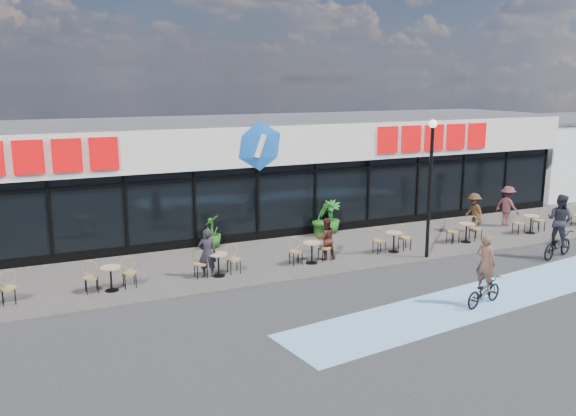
{
  "coord_description": "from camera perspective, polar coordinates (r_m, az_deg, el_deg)",
  "views": [
    {
      "loc": [
        -8.48,
        -14.45,
        6.25
      ],
      "look_at": [
        -0.29,
        3.5,
        2.06
      ],
      "focal_mm": 38.0,
      "sensor_mm": 36.0,
      "label": 1
    }
  ],
  "objects": [
    {
      "name": "bistro_set_7",
      "position": [
        26.65,
        21.64,
        -1.21
      ],
      "size": [
        1.54,
        0.62,
        0.9
      ],
      "color": "tan",
      "rests_on": "sidewalk"
    },
    {
      "name": "cyclist_b",
      "position": [
        23.59,
        23.98,
        -2.08
      ],
      "size": [
        1.93,
        1.12,
        2.3
      ],
      "color": "black",
      "rests_on": "ground"
    },
    {
      "name": "bistro_set_2",
      "position": [
        18.89,
        -16.28,
        -6.05
      ],
      "size": [
        1.54,
        0.62,
        0.9
      ],
      "color": "tan",
      "rests_on": "sidewalk"
    },
    {
      "name": "potted_plant_right",
      "position": [
        24.35,
        3.04,
        -1.05
      ],
      "size": [
        0.94,
        0.91,
        1.33
      ],
      "primitive_type": "imported",
      "rotation": [
        0.0,
        0.0,
        0.64
      ],
      "color": "#27641C",
      "rests_on": "sidewalk"
    },
    {
      "name": "patron_left",
      "position": [
        19.39,
        -7.57,
        -4.18
      ],
      "size": [
        0.64,
        0.49,
        1.57
      ],
      "primitive_type": "imported",
      "rotation": [
        0.0,
        0.0,
        2.93
      ],
      "color": "black",
      "rests_on": "sidewalk"
    },
    {
      "name": "bistro_set_3",
      "position": [
        19.58,
        -6.62,
        -5.0
      ],
      "size": [
        1.54,
        0.62,
        0.9
      ],
      "color": "tan",
      "rests_on": "sidewalk"
    },
    {
      "name": "patron_right",
      "position": [
        21.13,
        3.57,
        -2.88
      ],
      "size": [
        0.79,
        0.66,
        1.47
      ],
      "primitive_type": "imported",
      "rotation": [
        0.0,
        0.0,
        2.99
      ],
      "color": "#401D16",
      "rests_on": "sidewalk"
    },
    {
      "name": "sidewalk",
      "position": [
        21.67,
        -0.4,
        -4.64
      ],
      "size": [
        44.0,
        5.0,
        0.1
      ],
      "primitive_type": "cube",
      "color": "#4F4946",
      "rests_on": "ground"
    },
    {
      "name": "bistro_set_4",
      "position": [
        20.79,
        2.13,
        -3.92
      ],
      "size": [
        1.54,
        0.62,
        0.9
      ],
      "color": "tan",
      "rests_on": "sidewalk"
    },
    {
      "name": "bistro_set_6",
      "position": [
        24.4,
        16.2,
        -1.99
      ],
      "size": [
        1.54,
        0.62,
        0.9
      ],
      "color": "tan",
      "rests_on": "sidewalk"
    },
    {
      "name": "pedestrian_b",
      "position": [
        27.54,
        19.84,
        0.18
      ],
      "size": [
        0.81,
        1.2,
        1.71
      ],
      "primitive_type": "imported",
      "rotation": [
        0.0,
        0.0,
        1.74
      ],
      "color": "#572C31",
      "rests_on": "sidewalk"
    },
    {
      "name": "pedestrian_a",
      "position": [
        26.04,
        17.0,
        -0.4
      ],
      "size": [
        0.72,
        1.1,
        1.6
      ],
      "primitive_type": "imported",
      "rotation": [
        0.0,
        0.0,
        -1.7
      ],
      "color": "#432C18",
      "rests_on": "sidewalk"
    },
    {
      "name": "bistro_set_5",
      "position": [
        22.42,
        9.74,
        -2.9
      ],
      "size": [
        1.54,
        0.62,
        0.9
      ],
      "color": "tan",
      "rests_on": "sidewalk"
    },
    {
      "name": "neighbour_building",
      "position": [
        38.79,
        24.13,
        4.74
      ],
      "size": [
        9.2,
        7.2,
        4.11
      ],
      "color": "silver",
      "rests_on": "ground"
    },
    {
      "name": "potted_plant_mid",
      "position": [
        24.75,
        4.0,
        -0.83
      ],
      "size": [
        1.03,
        1.03,
        1.34
      ],
      "primitive_type": "imported",
      "rotation": [
        0.0,
        0.0,
        5.75
      ],
      "color": "#1A5D1D",
      "rests_on": "sidewalk"
    },
    {
      "name": "ground",
      "position": [
        17.88,
        5.58,
        -8.53
      ],
      "size": [
        120.0,
        120.0,
        0.0
      ],
      "primitive_type": "plane",
      "color": "#28282B",
      "rests_on": "ground"
    },
    {
      "name": "cyclist_a",
      "position": [
        18.01,
        17.9,
        -6.57
      ],
      "size": [
        1.64,
        0.96,
        2.05
      ],
      "color": "black",
      "rests_on": "ground"
    },
    {
      "name": "potted_plant_left",
      "position": [
        22.74,
        -7.13,
        -2.2
      ],
      "size": [
        0.92,
        0.92,
        1.23
      ],
      "primitive_type": "imported",
      "rotation": [
        0.0,
        0.0,
        4.25
      ],
      "color": "#215117",
      "rests_on": "sidewalk"
    },
    {
      "name": "bike_lane",
      "position": [
        19.04,
        18.49,
        -7.8
      ],
      "size": [
        14.17,
        4.13,
        0.01
      ],
      "primitive_type": "cube",
      "rotation": [
        0.0,
        0.0,
        0.14
      ],
      "color": "#72A9D7",
      "rests_on": "ground"
    },
    {
      "name": "building",
      "position": [
        26.11,
        -5.29,
        3.32
      ],
      "size": [
        30.6,
        6.57,
        4.75
      ],
      "color": "black",
      "rests_on": "ground"
    },
    {
      "name": "lamp_post",
      "position": [
        21.46,
        13.18,
        2.91
      ],
      "size": [
        0.28,
        0.28,
        4.81
      ],
      "color": "black",
      "rests_on": "sidewalk"
    }
  ]
}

